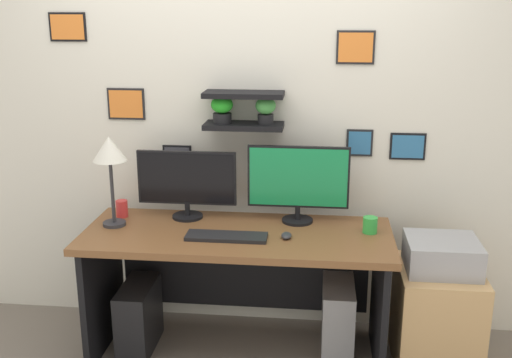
# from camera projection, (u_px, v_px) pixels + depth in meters

# --- Properties ---
(ground_plane) EXTENTS (8.00, 8.00, 0.00)m
(ground_plane) POSITION_uv_depth(u_px,v_px,m) (238.00, 352.00, 3.55)
(ground_plane) COLOR #70665B
(back_wall_assembly) EXTENTS (4.40, 0.24, 2.70)m
(back_wall_assembly) POSITION_uv_depth(u_px,v_px,m) (246.00, 112.00, 3.59)
(back_wall_assembly) COLOR silver
(back_wall_assembly) RESTS_ON ground
(desk) EXTENTS (1.72, 0.68, 0.75)m
(desk) POSITION_uv_depth(u_px,v_px,m) (239.00, 263.00, 3.45)
(desk) COLOR brown
(desk) RESTS_ON ground
(monitor_left) EXTENTS (0.58, 0.18, 0.40)m
(monitor_left) POSITION_uv_depth(u_px,v_px,m) (187.00, 182.00, 3.52)
(monitor_left) COLOR black
(monitor_left) RESTS_ON desk
(monitor_right) EXTENTS (0.58, 0.18, 0.45)m
(monitor_right) POSITION_uv_depth(u_px,v_px,m) (298.00, 181.00, 3.45)
(monitor_right) COLOR black
(monitor_right) RESTS_ON desk
(keyboard) EXTENTS (0.44, 0.14, 0.02)m
(keyboard) POSITION_uv_depth(u_px,v_px,m) (227.00, 237.00, 3.25)
(keyboard) COLOR black
(keyboard) RESTS_ON desk
(computer_mouse) EXTENTS (0.06, 0.09, 0.03)m
(computer_mouse) POSITION_uv_depth(u_px,v_px,m) (286.00, 236.00, 3.25)
(computer_mouse) COLOR #2D2D33
(computer_mouse) RESTS_ON desk
(desk_lamp) EXTENTS (0.19, 0.19, 0.52)m
(desk_lamp) POSITION_uv_depth(u_px,v_px,m) (110.00, 155.00, 3.33)
(desk_lamp) COLOR #2D2D33
(desk_lamp) RESTS_ON desk
(coffee_mug) EXTENTS (0.08, 0.08, 0.09)m
(coffee_mug) POSITION_uv_depth(u_px,v_px,m) (370.00, 225.00, 3.32)
(coffee_mug) COLOR green
(coffee_mug) RESTS_ON desk
(pen_cup) EXTENTS (0.07, 0.07, 0.10)m
(pen_cup) POSITION_uv_depth(u_px,v_px,m) (122.00, 209.00, 3.58)
(pen_cup) COLOR red
(pen_cup) RESTS_ON desk
(drawer_cabinet) EXTENTS (0.44, 0.50, 0.59)m
(drawer_cabinet) POSITION_uv_depth(u_px,v_px,m) (436.00, 318.00, 3.33)
(drawer_cabinet) COLOR tan
(drawer_cabinet) RESTS_ON ground
(printer) EXTENTS (0.38, 0.34, 0.17)m
(printer) POSITION_uv_depth(u_px,v_px,m) (442.00, 255.00, 3.23)
(printer) COLOR #9E9EA3
(printer) RESTS_ON drawer_cabinet
(computer_tower_left) EXTENTS (0.18, 0.40, 0.40)m
(computer_tower_left) POSITION_uv_depth(u_px,v_px,m) (139.00, 317.00, 3.54)
(computer_tower_left) COLOR black
(computer_tower_left) RESTS_ON ground
(computer_tower_right) EXTENTS (0.18, 0.40, 0.42)m
(computer_tower_right) POSITION_uv_depth(u_px,v_px,m) (338.00, 317.00, 3.52)
(computer_tower_right) COLOR #99999E
(computer_tower_right) RESTS_ON ground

